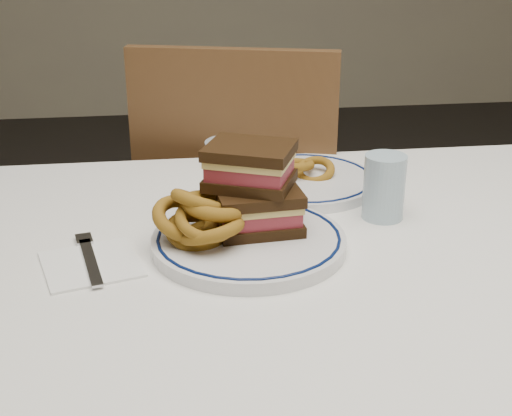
{
  "coord_description": "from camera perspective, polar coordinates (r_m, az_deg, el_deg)",
  "views": [
    {
      "loc": [
        -0.25,
        -0.97,
        1.23
      ],
      "look_at": [
        -0.12,
        -0.0,
        0.82
      ],
      "focal_mm": 50.0,
      "sensor_mm": 36.0,
      "label": 1
    }
  ],
  "objects": [
    {
      "name": "napkin_fork",
      "position": [
        1.06,
        -13.09,
        -4.3
      ],
      "size": [
        0.16,
        0.18,
        0.01
      ],
      "color": "white",
      "rests_on": "dining_table"
    },
    {
      "name": "beer_mug",
      "position": [
        1.14,
        -1.78,
        2.05
      ],
      "size": [
        0.12,
        0.08,
        0.14
      ],
      "color": "black",
      "rests_on": "dining_table"
    },
    {
      "name": "chair_far",
      "position": [
        1.73,
        -1.12,
        -1.04
      ],
      "size": [
        0.54,
        0.54,
        0.96
      ],
      "color": "#412815",
      "rests_on": "floor"
    },
    {
      "name": "far_plate",
      "position": [
        1.32,
        3.83,
        2.21
      ],
      "size": [
        0.27,
        0.27,
        0.02
      ],
      "color": "silver",
      "rests_on": "dining_table"
    },
    {
      "name": "ketchup_ramekin",
      "position": [
        1.16,
        -3.43,
        0.5
      ],
      "size": [
        0.05,
        0.05,
        0.03
      ],
      "color": "silver",
      "rests_on": "main_plate"
    },
    {
      "name": "onion_rings_far",
      "position": [
        1.33,
        3.65,
        3.28
      ],
      "size": [
        0.13,
        0.09,
        0.05
      ],
      "color": "brown",
      "rests_on": "far_plate"
    },
    {
      "name": "dining_table",
      "position": [
        1.16,
        6.13,
        -7.49
      ],
      "size": [
        1.27,
        0.87,
        0.75
      ],
      "color": "white",
      "rests_on": "floor"
    },
    {
      "name": "onion_rings_main",
      "position": [
        1.05,
        -4.4,
        -0.84
      ],
      "size": [
        0.15,
        0.13,
        0.11
      ],
      "color": "brown",
      "rests_on": "main_plate"
    },
    {
      "name": "main_plate",
      "position": [
        1.08,
        -0.58,
        -2.66
      ],
      "size": [
        0.3,
        0.3,
        0.02
      ],
      "color": "silver",
      "rests_on": "dining_table"
    },
    {
      "name": "reuben_sandwich",
      "position": [
        1.08,
        -0.16,
        1.65
      ],
      "size": [
        0.16,
        0.14,
        0.13
      ],
      "color": "black",
      "rests_on": "main_plate"
    },
    {
      "name": "water_glass",
      "position": [
        1.19,
        10.21,
        1.67
      ],
      "size": [
        0.07,
        0.07,
        0.11
      ],
      "primitive_type": "cylinder",
      "color": "#A0BDCF",
      "rests_on": "dining_table"
    }
  ]
}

